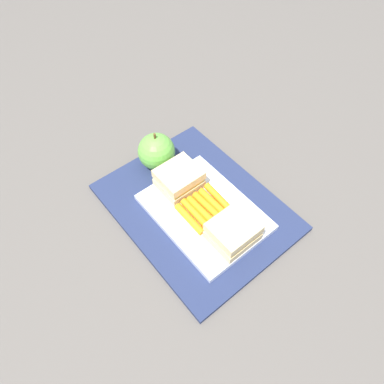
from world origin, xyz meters
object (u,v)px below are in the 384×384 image
sandwich_half_right (179,179)px  carrot_sticks_bundle (204,208)px  apple (156,152)px  food_tray (204,212)px  sandwich_half_left (233,232)px

sandwich_half_right → carrot_sticks_bundle: (-0.08, 0.00, -0.02)m
carrot_sticks_bundle → apple: 0.16m
sandwich_half_right → apple: apple is taller
food_tray → apple: 0.17m
food_tray → sandwich_half_left: (-0.08, 0.00, 0.03)m
sandwich_half_left → carrot_sticks_bundle: size_ratio=0.90×
carrot_sticks_bundle → sandwich_half_right: bearing=-0.1°
food_tray → sandwich_half_left: sandwich_half_left is taller
food_tray → carrot_sticks_bundle: 0.01m
food_tray → apple: size_ratio=2.58×
sandwich_half_right → apple: (0.08, -0.01, 0.01)m
sandwich_half_left → apple: apple is taller
carrot_sticks_bundle → apple: bearing=-2.1°
food_tray → apple: apple is taller
sandwich_half_right → apple: bearing=-4.0°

